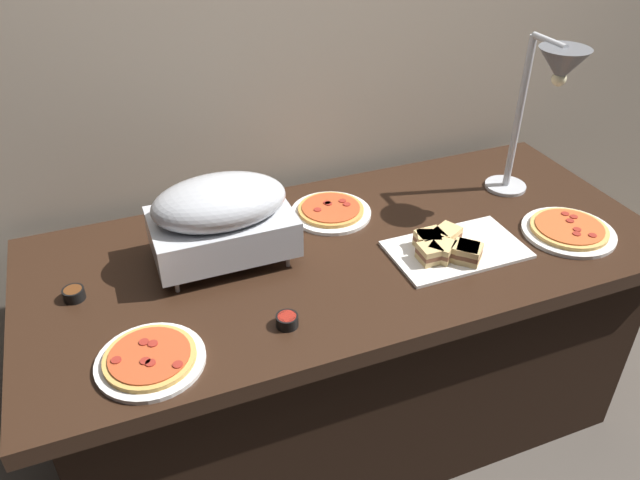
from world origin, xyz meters
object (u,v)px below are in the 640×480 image
at_px(pizza_plate_front, 331,211).
at_px(heat_lamp, 552,82).
at_px(pizza_plate_raised_stand, 150,359).
at_px(sandwich_platter, 449,248).
at_px(chafing_dish, 221,216).
at_px(sauce_cup_near, 287,320).
at_px(pizza_plate_center, 569,230).
at_px(sauce_cup_far, 74,294).

bearing_deg(pizza_plate_front, heat_lamp, -15.30).
height_order(pizza_plate_raised_stand, sandwich_platter, sandwich_platter).
bearing_deg(pizza_plate_raised_stand, heat_lamp, 12.64).
height_order(chafing_dish, sandwich_platter, chafing_dish).
bearing_deg(pizza_plate_raised_stand, sauce_cup_near, 1.06).
xyz_separation_m(chafing_dish, pizza_plate_center, (1.02, -0.26, -0.13)).
height_order(chafing_dish, heat_lamp, heat_lamp).
bearing_deg(sandwich_platter, sauce_cup_near, -167.62).
relative_size(pizza_plate_raised_stand, sandwich_platter, 0.65).
height_order(heat_lamp, pizza_plate_raised_stand, heat_lamp).
relative_size(chafing_dish, pizza_plate_raised_stand, 1.53).
bearing_deg(pizza_plate_front, chafing_dish, -163.42).
height_order(chafing_dish, sauce_cup_near, chafing_dish).
relative_size(heat_lamp, pizza_plate_center, 1.90).
height_order(chafing_dish, pizza_plate_front, chafing_dish).
xyz_separation_m(heat_lamp, pizza_plate_front, (-0.63, 0.17, -0.40)).
bearing_deg(heat_lamp, pizza_plate_front, 164.70).
bearing_deg(pizza_plate_center, sauce_cup_far, 170.89).
xyz_separation_m(chafing_dish, sauce_cup_far, (-0.42, -0.03, -0.13)).
bearing_deg(heat_lamp, pizza_plate_center, -88.46).
distance_m(chafing_dish, pizza_plate_center, 1.06).
bearing_deg(pizza_plate_center, sauce_cup_near, -175.25).
height_order(pizza_plate_front, sandwich_platter, sandwich_platter).
relative_size(sauce_cup_near, sauce_cup_far, 1.00).
xyz_separation_m(pizza_plate_front, pizza_plate_raised_stand, (-0.65, -0.46, 0.00)).
distance_m(pizza_plate_raised_stand, sauce_cup_near, 0.34).
height_order(chafing_dish, sauce_cup_far, chafing_dish).
xyz_separation_m(heat_lamp, sauce_cup_far, (-1.43, 0.03, -0.40)).
bearing_deg(pizza_plate_center, pizza_plate_front, 149.53).
bearing_deg(pizza_plate_raised_stand, pizza_plate_front, 35.38).
relative_size(chafing_dish, sandwich_platter, 1.00).
relative_size(sandwich_platter, sauce_cup_near, 6.88).
distance_m(pizza_plate_raised_stand, sauce_cup_far, 0.35).
relative_size(chafing_dish, sauce_cup_far, 6.88).
distance_m(pizza_plate_front, sauce_cup_far, 0.81).
distance_m(sandwich_platter, sauce_cup_near, 0.56).
relative_size(heat_lamp, sauce_cup_near, 9.28).
distance_m(heat_lamp, sauce_cup_far, 1.49).
height_order(chafing_dish, pizza_plate_center, chafing_dish).
bearing_deg(sandwich_platter, pizza_plate_raised_stand, -171.92).
relative_size(pizza_plate_front, pizza_plate_center, 0.92).
bearing_deg(sandwich_platter, sauce_cup_far, 169.61).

